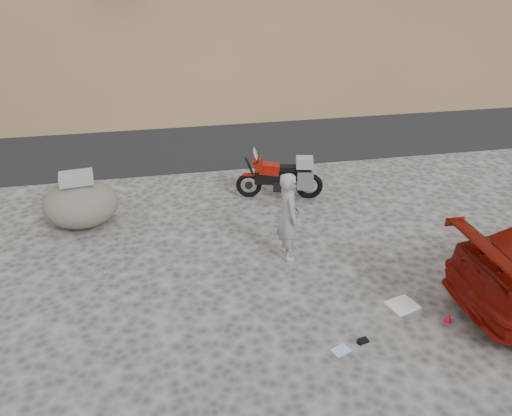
# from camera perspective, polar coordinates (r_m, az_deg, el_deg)

# --- Properties ---
(ground) EXTENTS (140.00, 140.00, 0.00)m
(ground) POSITION_cam_1_polar(r_m,az_deg,el_deg) (10.08, 6.05, -7.58)
(ground) COLOR #403E3B
(ground) RESTS_ON ground
(road) EXTENTS (120.00, 7.00, 0.05)m
(road) POSITION_cam_1_polar(r_m,az_deg,el_deg) (17.98, -2.13, 8.90)
(road) COLOR black
(road) RESTS_ON ground
(motorcycle) EXTENTS (2.21, 0.93, 1.33)m
(motorcycle) POSITION_cam_1_polar(r_m,az_deg,el_deg) (12.78, 3.17, 3.53)
(motorcycle) COLOR black
(motorcycle) RESTS_ON ground
(man) EXTENTS (0.47, 0.70, 1.90)m
(man) POSITION_cam_1_polar(r_m,az_deg,el_deg) (10.60, 3.58, -5.48)
(man) COLOR gray
(man) RESTS_ON ground
(boulder) EXTENTS (1.79, 1.56, 1.27)m
(boulder) POSITION_cam_1_polar(r_m,az_deg,el_deg) (12.15, -19.39, 0.52)
(boulder) COLOR #534E47
(boulder) RESTS_ON ground
(gear_white_cloth) EXTENTS (0.62, 0.59, 0.02)m
(gear_white_cloth) POSITION_cam_1_polar(r_m,az_deg,el_deg) (9.62, 16.41, -10.60)
(gear_white_cloth) COLOR white
(gear_white_cloth) RESTS_ON ground
(gear_bottle) EXTENTS (0.08, 0.08, 0.20)m
(gear_bottle) POSITION_cam_1_polar(r_m,az_deg,el_deg) (10.45, 26.43, -8.68)
(gear_bottle) COLOR navy
(gear_bottle) RESTS_ON ground
(gear_funnel) EXTENTS (0.15, 0.15, 0.18)m
(gear_funnel) POSITION_cam_1_polar(r_m,az_deg,el_deg) (9.47, 21.12, -11.59)
(gear_funnel) COLOR red
(gear_funnel) RESTS_ON ground
(gear_glove_a) EXTENTS (0.18, 0.15, 0.05)m
(gear_glove_a) POSITION_cam_1_polar(r_m,az_deg,el_deg) (8.71, 12.17, -14.59)
(gear_glove_a) COLOR black
(gear_glove_a) RESTS_ON ground
(gear_glove_b) EXTENTS (0.14, 0.13, 0.04)m
(gear_glove_b) POSITION_cam_1_polar(r_m,az_deg,el_deg) (8.68, 11.87, -14.78)
(gear_glove_b) COLOR black
(gear_glove_b) RESTS_ON ground
(gear_blue_cloth) EXTENTS (0.34, 0.30, 0.01)m
(gear_blue_cloth) POSITION_cam_1_polar(r_m,az_deg,el_deg) (8.50, 9.66, -15.74)
(gear_blue_cloth) COLOR #9BB7EF
(gear_blue_cloth) RESTS_ON ground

